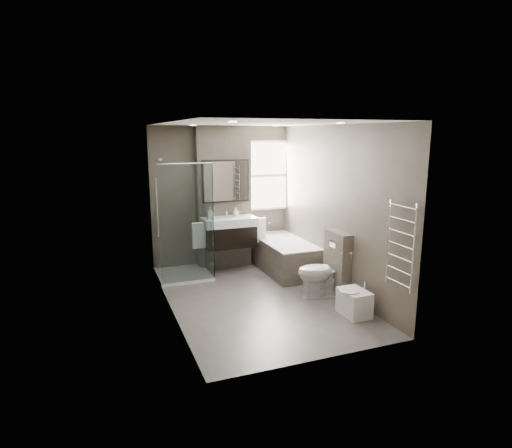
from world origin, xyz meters
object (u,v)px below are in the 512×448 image
toilet (323,272)px  bathtub (284,254)px  vanity (229,232)px  bidet (354,302)px

toilet → bathtub: bearing=-163.5°
vanity → bidet: bearing=-67.5°
vanity → toilet: bearing=-59.7°
bathtub → toilet: size_ratio=2.07×
bidet → toilet: bearing=93.3°
bathtub → toilet: toilet is taller
bathtub → bidet: size_ratio=3.40×
vanity → bathtub: size_ratio=0.59×
toilet → vanity: bearing=-135.2°
bathtub → bidet: bathtub is taller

